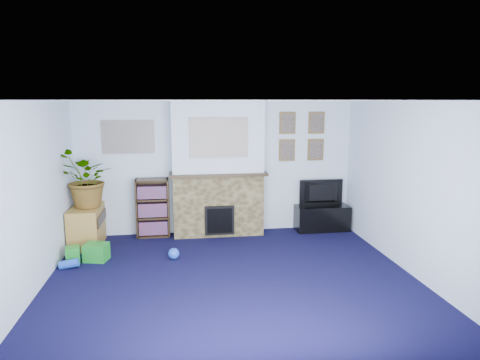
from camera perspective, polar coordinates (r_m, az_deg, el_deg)
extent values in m
cube|color=black|center=(5.98, -0.99, -13.12)|extent=(5.00, 4.50, 0.01)
cube|color=white|center=(5.48, -1.07, 10.55)|extent=(5.00, 4.50, 0.01)
cube|color=silver|center=(7.81, -3.09, 1.67)|extent=(5.00, 0.04, 2.40)
cube|color=silver|center=(3.47, 3.68, -9.64)|extent=(5.00, 0.04, 2.40)
cube|color=silver|center=(5.86, -26.11, -2.37)|extent=(0.04, 4.50, 2.40)
cube|color=silver|center=(6.41, 21.74, -1.01)|extent=(0.04, 4.50, 2.40)
cube|color=brown|center=(7.74, -2.91, -3.32)|extent=(1.60, 0.40, 1.10)
cube|color=brown|center=(7.55, -3.00, 5.57)|extent=(1.60, 0.40, 1.30)
cube|color=brown|center=(7.59, -2.93, 0.84)|extent=(1.72, 0.50, 0.05)
cube|color=brown|center=(7.60, -2.75, -5.38)|extent=(0.52, 0.08, 0.52)
cube|color=brown|center=(7.56, -2.72, -5.46)|extent=(0.44, 0.02, 0.44)
cube|color=gray|center=(7.33, -2.84, 5.66)|extent=(1.00, 0.03, 0.68)
cube|color=gray|center=(7.75, -14.68, 5.59)|extent=(0.90, 0.03, 0.58)
cube|color=brown|center=(7.93, 6.35, 7.56)|extent=(0.30, 0.03, 0.40)
cube|color=brown|center=(8.08, 10.16, 7.52)|extent=(0.30, 0.03, 0.40)
cube|color=brown|center=(7.97, 6.27, 3.97)|extent=(0.30, 0.03, 0.40)
cube|color=brown|center=(8.12, 10.04, 4.00)|extent=(0.30, 0.03, 0.40)
cube|color=black|center=(8.21, 10.86, -5.04)|extent=(0.99, 0.42, 0.47)
imported|color=black|center=(8.11, 10.93, -1.71)|extent=(0.83, 0.11, 0.48)
cube|color=black|center=(7.91, -11.49, -3.41)|extent=(0.58, 0.02, 1.05)
cube|color=black|center=(7.80, -13.56, -3.68)|extent=(0.03, 0.28, 1.05)
cube|color=black|center=(7.77, -9.51, -3.59)|extent=(0.03, 0.28, 1.05)
cube|color=black|center=(7.92, -11.41, -7.22)|extent=(0.56, 0.28, 0.03)
cube|color=black|center=(7.82, -11.49, -4.88)|extent=(0.56, 0.28, 0.03)
cube|color=black|center=(7.74, -11.58, -2.53)|extent=(0.56, 0.28, 0.03)
cube|color=black|center=(7.67, -11.68, 0.06)|extent=(0.56, 0.28, 0.03)
cube|color=black|center=(7.86, -11.45, -6.17)|extent=(0.50, 0.22, 0.24)
cube|color=black|center=(7.78, -11.54, -3.84)|extent=(0.50, 0.22, 0.24)
cube|color=black|center=(7.70, -11.63, -1.53)|extent=(0.50, 0.22, 0.22)
cube|color=olive|center=(7.63, -19.75, -5.69)|extent=(0.47, 0.85, 0.66)
imported|color=#26661E|center=(7.40, -19.83, 0.14)|extent=(0.97, 1.05, 0.97)
cube|color=gold|center=(7.56, -2.76, 1.53)|extent=(0.11, 0.06, 0.15)
cylinder|color=#B2BFC6|center=(7.59, -0.56, 1.66)|extent=(0.05, 0.05, 0.17)
sphere|color=gray|center=(7.53, -7.09, 1.39)|extent=(0.14, 0.14, 0.14)
cylinder|color=#198C26|center=(7.67, 2.73, 1.58)|extent=(0.06, 0.06, 0.12)
cube|color=#198C26|center=(6.94, -18.61, -9.04)|extent=(0.39, 0.34, 0.27)
sphere|color=blue|center=(6.74, -8.83, -9.64)|extent=(0.17, 0.17, 0.17)
cube|color=#198C26|center=(6.99, -21.39, -9.35)|extent=(0.23, 0.23, 0.24)
cylinder|color=blue|center=(6.78, -21.83, -10.35)|extent=(0.28, 0.12, 0.16)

